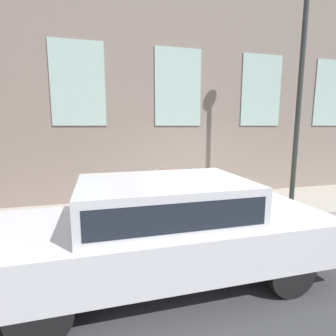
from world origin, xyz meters
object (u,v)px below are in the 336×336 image
Objects in this scene: person at (155,188)px; street_lamp at (302,61)px; fire_hydrant at (181,203)px; parked_car_silver_near at (164,224)px.

person is 4.61m from street_lamp.
street_lamp is at bearing -152.94° from person.
fire_hydrant is at bearing 90.45° from street_lamp.
street_lamp reaches higher than parked_car_silver_near.
parked_car_silver_near reaches higher than fire_hydrant.
person is at bearing 53.52° from fire_hydrant.
parked_car_silver_near is at bearing 155.18° from fire_hydrant.
person is 0.19× the size of street_lamp.
fire_hydrant is 2.09m from parked_car_silver_near.
person is 0.23× the size of parked_car_silver_near.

